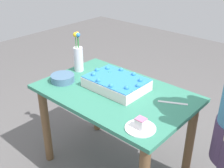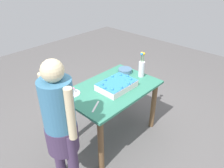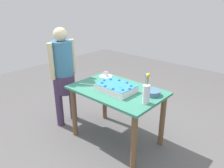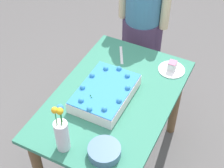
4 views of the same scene
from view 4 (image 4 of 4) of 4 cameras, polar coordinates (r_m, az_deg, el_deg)
The scene contains 8 objects.
ground_plane at distance 2.91m, azimuth 0.23°, elevation -12.66°, with size 8.00×8.00×0.00m, color #5B5858.
dining_table at distance 2.42m, azimuth 0.28°, elevation -4.58°, with size 1.19×0.78×0.77m.
sheet_cake at distance 2.28m, azimuth -1.14°, elevation -1.47°, with size 0.46×0.32×0.11m.
serving_plate_with_slice at distance 2.53m, azimuth 9.91°, elevation 2.65°, with size 0.19×0.19×0.08m.
cake_knife at distance 2.64m, azimuth 1.57°, elevation 4.82°, with size 0.21×0.02×0.00m, color silver.
flower_vase at distance 1.96m, azimuth -8.36°, elevation -8.09°, with size 0.08×0.08×0.35m.
fruit_bowl at distance 2.00m, azimuth -1.28°, elevation -11.12°, with size 0.19×0.19×0.06m, color slate.
person_standing at distance 2.95m, azimuth 5.22°, elevation 11.43°, with size 0.31×0.45×1.49m.
Camera 4 is at (-1.43, -0.70, 2.44)m, focal length 55.00 mm.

